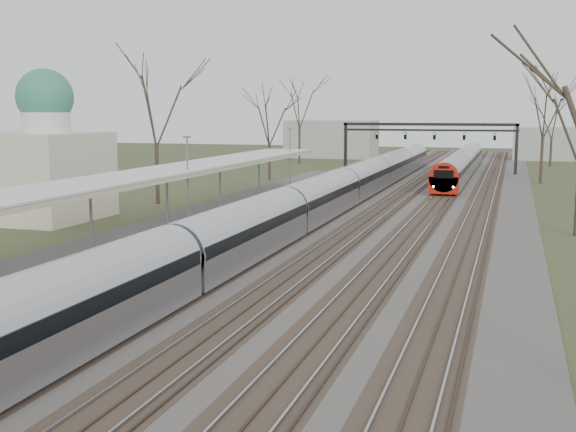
{
  "coord_description": "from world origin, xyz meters",
  "views": [
    {
      "loc": [
        10.24,
        -3.89,
        7.44
      ],
      "look_at": [
        -0.95,
        31.86,
        2.0
      ],
      "focal_mm": 45.0,
      "sensor_mm": 36.0,
      "label": 1
    }
  ],
  "objects": [
    {
      "name": "dome_building",
      "position": [
        -21.71,
        38.0,
        3.72
      ],
      "size": [
        10.0,
        8.0,
        10.3
      ],
      "color": "beige",
      "rests_on": "ground"
    },
    {
      "name": "canopy",
      "position": [
        -9.05,
        32.99,
        3.93
      ],
      "size": [
        4.1,
        50.0,
        3.11
      ],
      "color": "slate",
      "rests_on": "platform"
    },
    {
      "name": "track_bed",
      "position": [
        0.26,
        55.0,
        0.06
      ],
      "size": [
        24.0,
        160.0,
        0.22
      ],
      "color": "#474442",
      "rests_on": "ground"
    },
    {
      "name": "signal_gantry",
      "position": [
        0.29,
        84.99,
        4.91
      ],
      "size": [
        21.0,
        0.59,
        6.08
      ],
      "color": "black",
      "rests_on": "ground"
    },
    {
      "name": "tree_west_far",
      "position": [
        -17.0,
        48.0,
        8.02
      ],
      "size": [
        5.5,
        5.5,
        11.33
      ],
      "color": "#2D231C",
      "rests_on": "ground"
    },
    {
      "name": "platform",
      "position": [
        -9.05,
        37.5,
        0.5
      ],
      "size": [
        3.5,
        69.0,
        1.0
      ],
      "primitive_type": "cube",
      "color": "#9E9B93",
      "rests_on": "ground"
    },
    {
      "name": "train_far",
      "position": [
        4.5,
        82.09,
        1.48
      ],
      "size": [
        2.62,
        45.21,
        3.05
      ],
      "color": "#A1A4AB",
      "rests_on": "ground"
    },
    {
      "name": "train_near",
      "position": [
        -2.5,
        51.3,
        1.48
      ],
      "size": [
        2.62,
        90.21,
        3.05
      ],
      "color": "#A1A4AB",
      "rests_on": "ground"
    }
  ]
}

